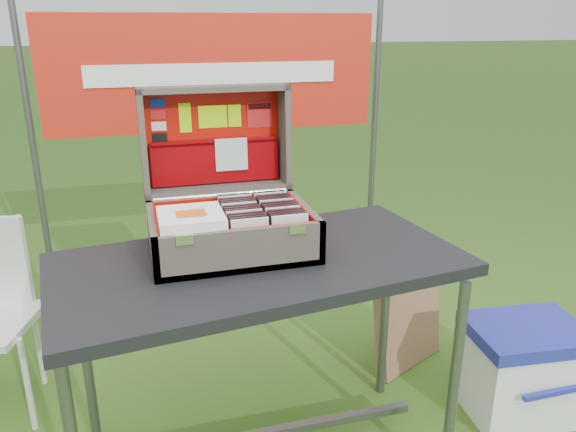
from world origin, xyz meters
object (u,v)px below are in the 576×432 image
object	(u,v)px
suitcase	(226,172)
cardboard_box	(408,322)
table	(261,367)
cooler	(522,369)

from	to	relation	value
suitcase	cardboard_box	distance (m)	1.26
table	suitcase	world-z (taller)	suitcase
table	suitcase	xyz separation A→B (m)	(-0.07, 0.14, 0.66)
suitcase	cardboard_box	world-z (taller)	suitcase
suitcase	cooler	size ratio (longest dim) A/B	1.19
suitcase	cooler	xyz separation A→B (m)	(1.16, -0.15, -0.87)
cooler	cardboard_box	bearing A→B (deg)	128.34
table	cooler	xyz separation A→B (m)	(1.09, -0.01, -0.21)
table	cardboard_box	distance (m)	0.93
table	suitcase	size ratio (longest dim) A/B	2.44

